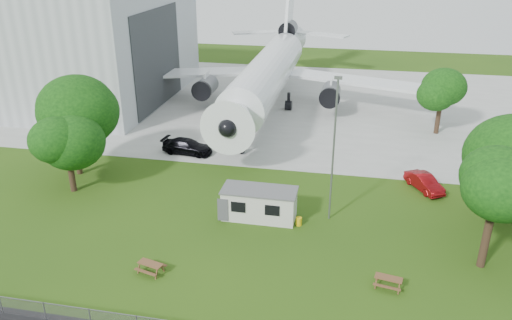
% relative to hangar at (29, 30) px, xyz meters
% --- Properties ---
extents(ground, '(160.00, 160.00, 0.00)m').
position_rel_hangar_xyz_m(ground, '(37.97, -36.00, -9.41)').
color(ground, '#365B13').
extents(concrete_apron, '(120.00, 46.00, 0.03)m').
position_rel_hangar_xyz_m(concrete_apron, '(37.97, 2.00, -9.39)').
color(concrete_apron, '#B7B7B2').
rests_on(concrete_apron, ground).
extents(hangar, '(43.00, 31.00, 18.55)m').
position_rel_hangar_xyz_m(hangar, '(0.00, 0.00, 0.00)').
color(hangar, '#B2B7BC').
rests_on(hangar, ground).
extents(airliner, '(46.36, 47.73, 17.69)m').
position_rel_hangar_xyz_m(airliner, '(35.97, -0.14, -4.14)').
color(airliner, white).
rests_on(airliner, ground).
extents(site_cabin, '(6.76, 2.72, 2.62)m').
position_rel_hangar_xyz_m(site_cabin, '(40.43, -30.78, -8.09)').
color(site_cabin, beige).
rests_on(site_cabin, ground).
extents(picnic_west, '(2.13, 1.91, 0.76)m').
position_rel_hangar_xyz_m(picnic_west, '(34.43, -39.74, -9.41)').
color(picnic_west, brown).
rests_on(picnic_west, ground).
extents(picnic_east, '(2.05, 1.81, 0.76)m').
position_rel_hangar_xyz_m(picnic_east, '(50.61, -38.16, -9.41)').
color(picnic_east, brown).
rests_on(picnic_east, ground).
extents(lamp_mast, '(0.16, 0.16, 12.00)m').
position_rel_hangar_xyz_m(lamp_mast, '(46.17, -29.80, -3.41)').
color(lamp_mast, slate).
rests_on(lamp_mast, ground).
extents(tree_west_big, '(7.87, 7.87, 10.23)m').
position_rel_hangar_xyz_m(tree_west_big, '(21.15, -25.71, -3.12)').
color(tree_west_big, '#382619').
rests_on(tree_west_big, ground).
extents(tree_west_small, '(6.25, 6.25, 8.07)m').
position_rel_hangar_xyz_m(tree_west_small, '(22.55, -29.30, -4.47)').
color(tree_west_small, '#382619').
rests_on(tree_west_small, ground).
extents(tree_east_front, '(6.12, 6.12, 9.33)m').
position_rel_hangar_xyz_m(tree_east_front, '(57.22, -34.40, -3.16)').
color(tree_east_front, '#382619').
rests_on(tree_east_front, ground).
extents(tree_far_apron, '(5.46, 5.46, 7.90)m').
position_rel_hangar_xyz_m(tree_far_apron, '(57.57, -6.83, -4.26)').
color(tree_far_apron, '#382619').
rests_on(tree_far_apron, ground).
extents(car_ne_hatch, '(1.78, 3.87, 1.29)m').
position_rel_hangar_xyz_m(car_ne_hatch, '(60.20, -23.28, -8.76)').
color(car_ne_hatch, black).
rests_on(car_ne_hatch, ground).
extents(car_ne_sedan, '(3.58, 4.65, 1.47)m').
position_rel_hangar_xyz_m(car_ne_sedan, '(54.49, -22.76, -8.67)').
color(car_ne_sedan, maroon).
rests_on(car_ne_sedan, ground).
extents(car_apron_van, '(5.75, 2.82, 1.61)m').
position_rel_hangar_xyz_m(car_apron_van, '(30.08, -18.68, -8.60)').
color(car_apron_van, black).
rests_on(car_apron_van, ground).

